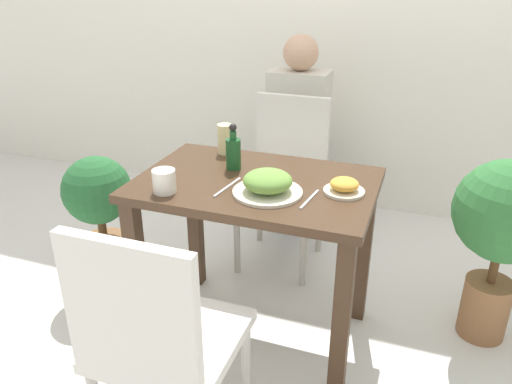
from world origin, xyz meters
TOP-DOWN VIEW (x-y plane):
  - ground_plane at (0.00, 0.00)m, footprint 16.00×16.00m
  - wall_back at (0.00, 1.49)m, footprint 8.00×0.05m
  - dining_table at (0.00, 0.00)m, footprint 0.93×0.63m
  - chair_near at (-0.06, -0.70)m, footprint 0.42×0.42m
  - chair_far at (-0.08, 0.68)m, footprint 0.42×0.42m
  - food_plate at (0.08, -0.10)m, footprint 0.26×0.26m
  - side_plate at (0.35, -0.00)m, footprint 0.15×0.15m
  - drink_cup at (-0.28, -0.22)m, footprint 0.09×0.09m
  - juice_glass at (-0.24, 0.25)m, footprint 0.07×0.07m
  - sauce_bottle at (-0.13, 0.09)m, footprint 0.06×0.06m
  - fork_utensil at (-0.08, -0.10)m, footprint 0.03×0.19m
  - spoon_utensil at (0.24, -0.10)m, footprint 0.03×0.17m
  - potted_plant_left at (-0.84, 0.09)m, footprint 0.33×0.33m
  - potted_plant_right at (0.95, 0.33)m, footprint 0.42×0.42m
  - person_figure at (-0.12, 1.07)m, footprint 0.34×0.22m

SIDE VIEW (x-z plane):
  - ground_plane at x=0.00m, z-range 0.00..0.00m
  - potted_plant_left at x=-0.84m, z-range 0.07..0.77m
  - chair_near at x=-0.06m, z-range 0.06..0.95m
  - chair_far at x=-0.08m, z-range 0.06..0.95m
  - potted_plant_right at x=0.95m, z-range 0.14..0.96m
  - person_figure at x=-0.12m, z-range 0.00..1.17m
  - dining_table at x=0.00m, z-range 0.23..0.97m
  - fork_utensil at x=-0.08m, z-range 0.74..0.75m
  - spoon_utensil at x=0.24m, z-range 0.74..0.75m
  - side_plate at x=0.35m, z-range 0.74..0.80m
  - food_plate at x=0.08m, z-range 0.74..0.83m
  - drink_cup at x=-0.28m, z-range 0.74..0.83m
  - juice_glass at x=-0.24m, z-range 0.74..0.87m
  - sauce_bottle at x=-0.13m, z-range 0.72..0.91m
  - wall_back at x=0.00m, z-range 0.00..2.60m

